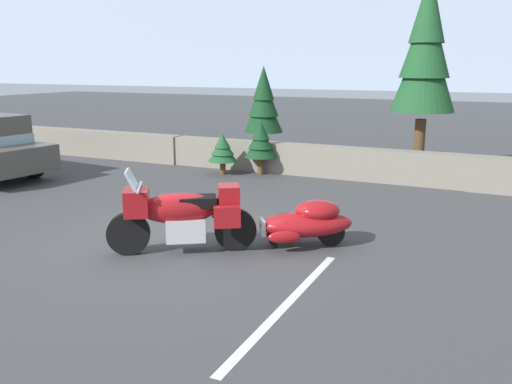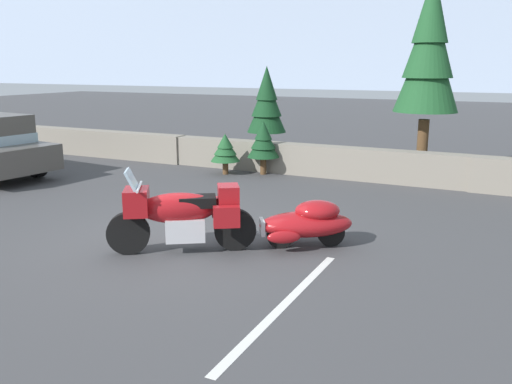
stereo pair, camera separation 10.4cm
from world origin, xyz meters
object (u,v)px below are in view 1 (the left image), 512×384
at_px(car_shaped_trailer, 307,222).
at_px(touring_motorcycle, 182,214).
at_px(pine_tree_tall, 426,50).
at_px(pine_tree_far_right, 264,103).

bearing_deg(car_shaped_trailer, touring_motorcycle, -147.32).
relative_size(car_shaped_trailer, pine_tree_tall, 0.40).
bearing_deg(pine_tree_far_right, car_shaped_trailer, -60.42).
height_order(car_shaped_trailer, pine_tree_far_right, pine_tree_far_right).
bearing_deg(pine_tree_far_right, pine_tree_tall, 0.16).
relative_size(pine_tree_tall, pine_tree_far_right, 1.82).
height_order(car_shaped_trailer, pine_tree_tall, pine_tree_tall).
xyz_separation_m(touring_motorcycle, pine_tree_far_right, (-2.13, 7.75, 1.16)).
bearing_deg(car_shaped_trailer, pine_tree_tall, 84.09).
xyz_separation_m(car_shaped_trailer, pine_tree_tall, (0.69, 6.69, 2.82)).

